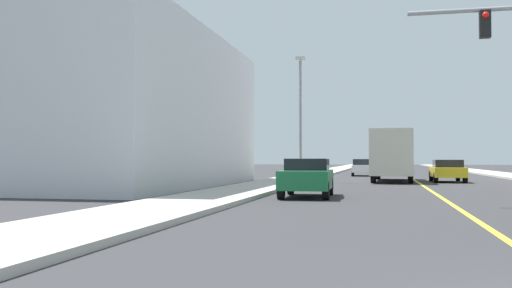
{
  "coord_description": "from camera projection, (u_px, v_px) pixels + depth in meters",
  "views": [
    {
      "loc": [
        -2.08,
        -4.97,
        1.4
      ],
      "look_at": [
        -8.4,
        22.78,
        2.17
      ],
      "focal_mm": 38.92,
      "sensor_mm": 36.0,
      "label": 1
    }
  ],
  "objects": [
    {
      "name": "street_lamp",
      "position": [
        300.0,
        111.0,
        33.14
      ],
      "size": [
        0.56,
        0.28,
        7.39
      ],
      "color": "gray",
      "rests_on": "sidewalk_left"
    },
    {
      "name": "car_white",
      "position": [
        362.0,
        167.0,
        46.05
      ],
      "size": [
        1.95,
        4.33,
        1.39
      ],
      "rotation": [
        0.0,
        0.0,
        0.05
      ],
      "color": "white",
      "rests_on": "ground"
    },
    {
      "name": "car_yellow",
      "position": [
        447.0,
        170.0,
        33.58
      ],
      "size": [
        1.87,
        4.01,
        1.35
      ],
      "rotation": [
        0.0,
        0.0,
        0.01
      ],
      "color": "gold",
      "rests_on": "ground"
    },
    {
      "name": "building_left_near",
      "position": [
        100.0,
        111.0,
        29.12
      ],
      "size": [
        12.45,
        18.21,
        7.81
      ],
      "primitive_type": "cube",
      "color": "silver",
      "rests_on": "ground"
    },
    {
      "name": "lane_marking_center",
      "position": [
        408.0,
        176.0,
        45.28
      ],
      "size": [
        0.16,
        144.0,
        0.01
      ],
      "primitive_type": "cube",
      "color": "yellow",
      "rests_on": "ground"
    },
    {
      "name": "car_green",
      "position": [
        307.0,
        177.0,
        20.36
      ],
      "size": [
        1.88,
        3.88,
        1.41
      ],
      "rotation": [
        0.0,
        0.0,
        3.18
      ],
      "color": "#196638",
      "rests_on": "ground"
    },
    {
      "name": "ground",
      "position": [
        408.0,
        176.0,
        45.28
      ],
      "size": [
        192.0,
        192.0,
        0.0
      ],
      "primitive_type": "plane",
      "color": "#2D2D30"
    },
    {
      "name": "sidewalk_left",
      "position": [
        313.0,
        175.0,
        47.02
      ],
      "size": [
        2.99,
        168.0,
        0.15
      ],
      "primitive_type": "cube",
      "color": "#B2ADA3",
      "rests_on": "ground"
    },
    {
      "name": "sidewalk_right",
      "position": [
        511.0,
        176.0,
        43.54
      ],
      "size": [
        2.99,
        168.0,
        0.15
      ],
      "primitive_type": "cube",
      "color": "#B2ADA3",
      "rests_on": "ground"
    },
    {
      "name": "delivery_truck",
      "position": [
        393.0,
        155.0,
        34.4
      ],
      "size": [
        2.75,
        9.01,
        3.11
      ],
      "rotation": [
        0.0,
        0.0,
        -0.04
      ],
      "color": "silver",
      "rests_on": "ground"
    }
  ]
}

